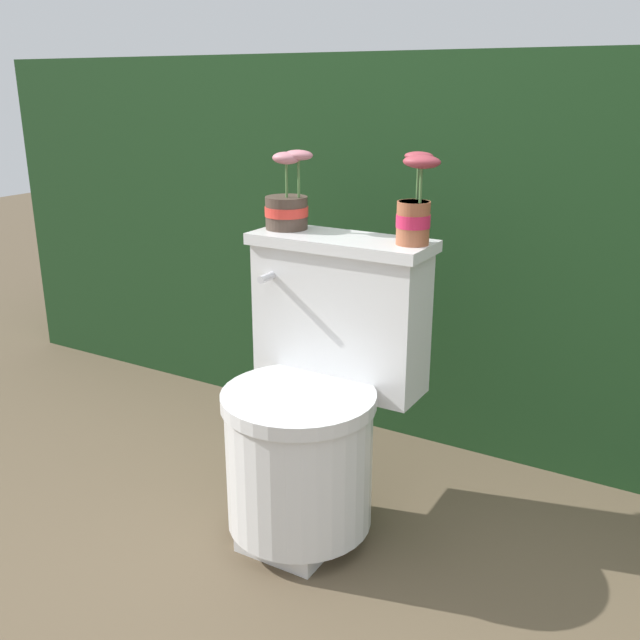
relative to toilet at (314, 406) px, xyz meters
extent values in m
plane|color=brown|center=(0.07, -0.11, -0.35)|extent=(12.00, 12.00, 0.00)
cube|color=#193819|center=(0.07, 0.94, 0.28)|extent=(3.77, 0.67, 1.25)
cube|color=silver|center=(0.00, -0.08, -0.33)|extent=(0.22, 0.29, 0.05)
cylinder|color=silver|center=(0.00, -0.08, -0.13)|extent=(0.38, 0.38, 0.33)
cylinder|color=silver|center=(0.00, -0.08, 0.05)|extent=(0.40, 0.40, 0.04)
cube|color=silver|center=(0.00, 0.14, 0.21)|extent=(0.47, 0.16, 0.39)
cube|color=silver|center=(0.00, 0.14, 0.42)|extent=(0.49, 0.19, 0.03)
cylinder|color=silver|center=(-0.16, 0.03, 0.32)|extent=(0.02, 0.05, 0.02)
cylinder|color=#47382D|center=(-0.18, 0.16, 0.47)|extent=(0.12, 0.12, 0.09)
cylinder|color=red|center=(-0.18, 0.16, 0.48)|extent=(0.12, 0.12, 0.03)
cylinder|color=#332319|center=(-0.18, 0.16, 0.51)|extent=(0.11, 0.11, 0.01)
cylinder|color=#4C753D|center=(-0.14, 0.16, 0.57)|extent=(0.01, 0.01, 0.10)
ellipsoid|color=#B26B75|center=(-0.14, 0.16, 0.63)|extent=(0.08, 0.06, 0.03)
cylinder|color=#4C753D|center=(-0.17, 0.14, 0.57)|extent=(0.01, 0.01, 0.09)
ellipsoid|color=#B26B75|center=(-0.17, 0.14, 0.62)|extent=(0.08, 0.06, 0.03)
cylinder|color=#9E5638|center=(0.20, 0.15, 0.48)|extent=(0.08, 0.08, 0.11)
cylinder|color=#D1234C|center=(0.20, 0.15, 0.49)|extent=(0.08, 0.08, 0.03)
cylinder|color=#332319|center=(0.20, 0.15, 0.53)|extent=(0.08, 0.08, 0.01)
cylinder|color=#4C753D|center=(0.22, 0.13, 0.58)|extent=(0.01, 0.01, 0.09)
ellipsoid|color=#93333D|center=(0.22, 0.13, 0.63)|extent=(0.09, 0.07, 0.03)
cylinder|color=#4C753D|center=(0.19, 0.18, 0.59)|extent=(0.01, 0.01, 0.10)
ellipsoid|color=#93333D|center=(0.19, 0.18, 0.64)|extent=(0.07, 0.05, 0.02)
camera|label=1|loc=(0.88, -1.47, 0.81)|focal=40.00mm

